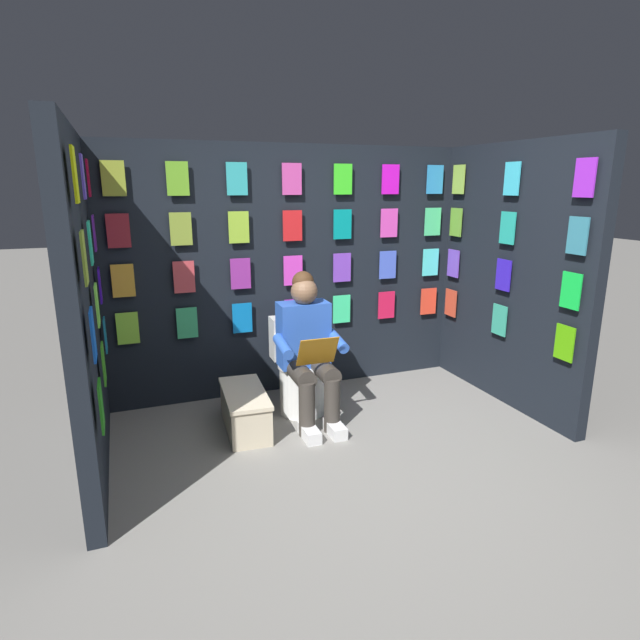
% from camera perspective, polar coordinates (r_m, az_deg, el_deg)
% --- Properties ---
extents(ground_plane, '(30.00, 30.00, 0.00)m').
position_cam_1_polar(ground_plane, '(3.48, 6.64, -17.54)').
color(ground_plane, gray).
extents(display_wall_back, '(3.31, 0.14, 2.18)m').
position_cam_1_polar(display_wall_back, '(4.69, -3.27, 5.38)').
color(display_wall_back, black).
rests_on(display_wall_back, ground).
extents(display_wall_left, '(0.14, 1.77, 2.18)m').
position_cam_1_polar(display_wall_left, '(4.69, 20.15, 4.50)').
color(display_wall_left, black).
rests_on(display_wall_left, ground).
extents(display_wall_right, '(0.14, 1.77, 2.18)m').
position_cam_1_polar(display_wall_right, '(3.57, -24.46, 1.13)').
color(display_wall_right, black).
rests_on(display_wall_right, ground).
extents(toilet, '(0.41, 0.56, 0.77)m').
position_cam_1_polar(toilet, '(4.39, -2.23, -5.67)').
color(toilet, white).
rests_on(toilet, ground).
extents(person_reading, '(0.53, 0.69, 1.19)m').
position_cam_1_polar(person_reading, '(4.09, -1.30, -3.11)').
color(person_reading, blue).
rests_on(person_reading, ground).
extents(comic_longbox_near, '(0.36, 0.73, 0.32)m').
position_cam_1_polar(comic_longbox_near, '(4.12, -8.18, -9.72)').
color(comic_longbox_near, beige).
rests_on(comic_longbox_near, ground).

